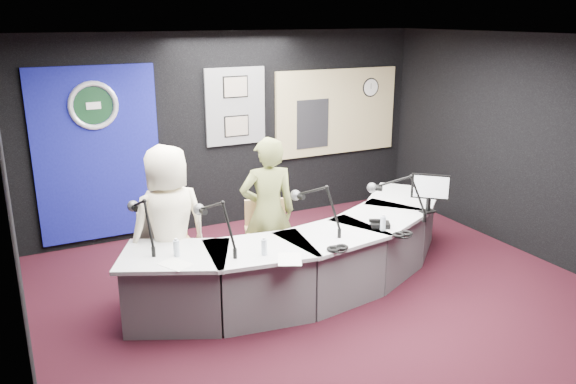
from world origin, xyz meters
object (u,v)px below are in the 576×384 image
broadcast_desk (310,257)px  person_woman (268,213)px  armchair_right (268,246)px  armchair_left (171,259)px  person_man (169,226)px

broadcast_desk → person_woman: bearing=139.4°
broadcast_desk → armchair_right: size_ratio=4.84×
armchair_right → person_woman: 0.40m
armchair_left → person_man: bearing=-88.2°
armchair_right → person_man: 1.19m
armchair_left → person_man: 0.38m
person_woman → broadcast_desk: bearing=151.8°
armchair_left → person_man: size_ratio=0.56×
armchair_left → person_woman: bearing=-1.9°
armchair_right → broadcast_desk: bearing=-24.3°
armchair_right → armchair_left: bearing=-167.3°
broadcast_desk → person_woman: person_woman is taller
person_man → person_woman: (1.12, -0.07, -0.00)m
armchair_left → person_woman: (1.12, -0.07, 0.38)m
armchair_right → person_woman: bearing=0.0°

